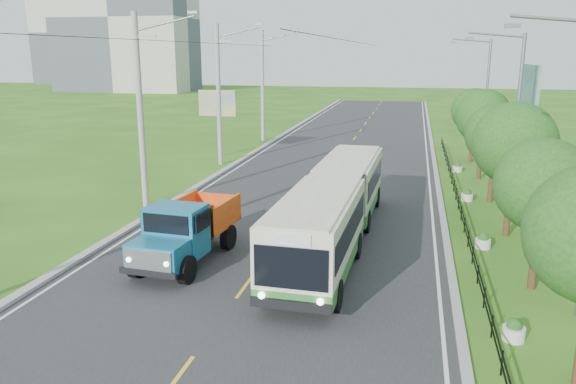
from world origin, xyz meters
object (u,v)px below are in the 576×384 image
(pole_far, at_px, (263,85))
(dump_truck, at_px, (186,227))
(tree_second, at_px, (543,190))
(pole_mid, at_px, (219,94))
(bus, at_px, (335,204))
(pole_near, at_px, (141,111))
(planter_front, at_px, (514,331))
(tree_back, at_px, (475,113))
(planter_far, at_px, (457,168))
(billboard_right, at_px, (527,97))
(planter_mid, at_px, (467,196))
(tree_fifth, at_px, (484,120))
(planter_near, at_px, (483,241))
(tree_third, at_px, (515,147))
(tree_fourth, at_px, (496,137))
(billboard_left, at_px, (217,107))
(streetlight_mid, at_px, (514,113))
(streetlight_far, at_px, (484,94))

(pole_far, distance_m, dump_truck, 31.82)
(pole_far, bearing_deg, tree_second, -59.58)
(pole_mid, relative_size, bus, 0.64)
(pole_near, relative_size, planter_front, 14.93)
(tree_back, bearing_deg, dump_truck, -117.78)
(planter_far, relative_size, billboard_right, 0.09)
(planter_mid, xyz_separation_m, billboard_right, (3.70, 6.00, 5.06))
(pole_mid, height_order, billboard_right, pole_mid)
(bus, bearing_deg, tree_fifth, 65.27)
(tree_second, distance_m, planter_near, 5.19)
(dump_truck, bearing_deg, bus, 35.88)
(tree_fifth, bearing_deg, tree_third, -90.00)
(tree_fourth, xyz_separation_m, planter_near, (-1.26, -8.14, -3.30))
(bus, bearing_deg, pole_far, 112.61)
(pole_near, distance_m, planter_far, 21.83)
(tree_third, distance_m, billboard_left, 25.02)
(streetlight_mid, bearing_deg, bus, -132.84)
(billboard_left, bearing_deg, tree_back, 6.31)
(tree_second, height_order, tree_fifth, tree_fifth)
(pole_far, height_order, streetlight_far, pole_far)
(tree_third, distance_m, planter_far, 14.40)
(pole_far, bearing_deg, bus, -69.03)
(tree_second, bearing_deg, planter_front, -106.88)
(tree_fourth, bearing_deg, billboard_left, 153.01)
(pole_mid, distance_m, dump_truck, 20.22)
(pole_near, distance_m, tree_second, 19.44)
(planter_mid, distance_m, bus, 10.91)
(planter_front, bearing_deg, tree_back, 87.44)
(bus, bearing_deg, planter_far, 71.51)
(tree_second, relative_size, planter_near, 7.91)
(planter_far, bearing_deg, billboard_left, 173.69)
(tree_back, bearing_deg, streetlight_far, 67.08)
(pole_near, relative_size, tree_third, 1.67)
(tree_second, distance_m, streetlight_far, 25.91)
(planter_far, bearing_deg, planter_near, -90.00)
(tree_second, height_order, planter_near, tree_second)
(streetlight_far, relative_size, billboard_left, 1.74)
(planter_near, bearing_deg, bus, -172.03)
(pole_far, distance_m, planter_mid, 25.85)
(tree_fifth, height_order, bus, tree_fifth)
(planter_near, xyz_separation_m, planter_mid, (0.00, 8.00, 0.00))
(tree_fourth, distance_m, streetlight_far, 13.94)
(pole_far, height_order, streetlight_mid, pole_far)
(pole_far, distance_m, tree_second, 35.82)
(tree_second, distance_m, billboard_left, 29.20)
(pole_mid, height_order, billboard_left, pole_mid)
(pole_near, height_order, pole_mid, same)
(planter_mid, bearing_deg, tree_third, -77.90)
(planter_front, bearing_deg, tree_fourth, 85.55)
(tree_back, distance_m, planter_mid, 12.66)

